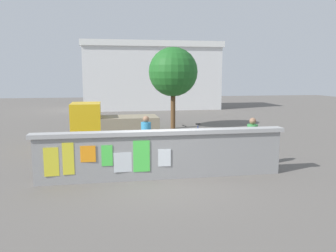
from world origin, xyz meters
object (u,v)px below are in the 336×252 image
object	(u,v)px
person_walking	(146,134)
tree_roadside	(173,72)
auto_rickshaw_truck	(110,125)
person_bystander	(252,137)
bicycle_far	(89,155)
bicycle_near	(195,137)
motorcycle	(193,146)

from	to	relation	value
person_walking	tree_roadside	xyz separation A→B (m)	(2.30, 7.25, 2.18)
auto_rickshaw_truck	person_bystander	bearing A→B (deg)	-41.75
person_bystander	tree_roadside	world-z (taller)	tree_roadside
person_walking	bicycle_far	bearing A→B (deg)	-177.15
bicycle_near	tree_roadside	xyz separation A→B (m)	(-0.04, 4.80, 2.80)
motorcycle	person_bystander	size ratio (longest dim) A/B	1.17
bicycle_near	tree_roadside	world-z (taller)	tree_roadside
bicycle_far	person_walking	bearing A→B (deg)	2.85
auto_rickshaw_truck	person_walking	world-z (taller)	auto_rickshaw_truck
motorcycle	person_bystander	bearing A→B (deg)	-39.72
auto_rickshaw_truck	person_walking	bearing A→B (deg)	-68.10
bicycle_far	tree_roadside	size ratio (longest dim) A/B	0.37
person_walking	motorcycle	bearing A→B (deg)	9.11
bicycle_near	person_walking	size ratio (longest dim) A/B	1.05
bicycle_far	auto_rickshaw_truck	bearing A→B (deg)	76.56
tree_roadside	bicycle_far	bearing A→B (deg)	-120.03
person_bystander	auto_rickshaw_truck	bearing A→B (deg)	138.25
motorcycle	bicycle_near	world-z (taller)	bicycle_near
bicycle_far	tree_roadside	distance (m)	8.93
bicycle_near	person_bystander	world-z (taller)	person_bystander
bicycle_far	person_walking	distance (m)	2.04
bicycle_far	bicycle_near	bearing A→B (deg)	30.68
bicycle_far	person_walking	size ratio (longest dim) A/B	1.05
person_walking	bicycle_near	bearing A→B (deg)	46.21
person_walking	person_bystander	xyz separation A→B (m)	(3.39, -1.11, 0.00)
motorcycle	person_walking	bearing A→B (deg)	-170.89
bicycle_near	bicycle_far	bearing A→B (deg)	-149.32
motorcycle	person_walking	size ratio (longest dim) A/B	1.17
auto_rickshaw_truck	bicycle_far	size ratio (longest dim) A/B	2.13
tree_roadside	motorcycle	bearing A→B (deg)	-94.76
person_walking	auto_rickshaw_truck	bearing A→B (deg)	111.90
auto_rickshaw_truck	bicycle_near	world-z (taller)	auto_rickshaw_truck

